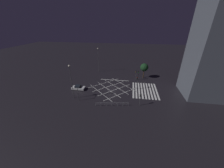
{
  "coord_description": "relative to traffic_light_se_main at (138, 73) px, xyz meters",
  "views": [
    {
      "loc": [
        -36.01,
        -5.49,
        19.31
      ],
      "look_at": [
        0.0,
        0.0,
        1.44
      ],
      "focal_mm": 20.0,
      "sensor_mm": 36.0,
      "label": 1
    }
  ],
  "objects": [
    {
      "name": "street_lamp_west",
      "position": [
        6.77,
        16.69,
        4.45
      ],
      "size": [
        0.54,
        0.54,
        10.14
      ],
      "color": "#424244",
      "rests_on": "ground_plane"
    },
    {
      "name": "ground_plane",
      "position": [
        -7.91,
        8.6,
        -2.66
      ],
      "size": [
        200.0,
        200.0,
        0.0
      ],
      "primitive_type": "plane",
      "color": "black"
    },
    {
      "name": "traffic_light_nw_main",
      "position": [
        -15.32,
        16.58,
        0.12
      ],
      "size": [
        2.5,
        0.36,
        3.78
      ],
      "color": "#424244",
      "rests_on": "ground_plane"
    },
    {
      "name": "traffic_light_se_main",
      "position": [
        0.0,
        0.0,
        0.0
      ],
      "size": [
        0.39,
        0.36,
        3.71
      ],
      "rotation": [
        0.0,
        0.0,
        3.14
      ],
      "color": "#424244",
      "rests_on": "ground_plane"
    },
    {
      "name": "traffic_light_sw_main",
      "position": [
        -16.31,
        0.07,
        -0.16
      ],
      "size": [
        0.39,
        0.36,
        3.49
      ],
      "color": "#424244",
      "rests_on": "ground_plane"
    },
    {
      "name": "road_markings",
      "position": [
        -7.6,
        0.88,
        -2.65
      ],
      "size": [
        15.92,
        22.39,
        0.01
      ],
      "color": "silver",
      "rests_on": "ground_plane"
    },
    {
      "name": "pedestrian_railing",
      "position": [
        -17.69,
        7.11,
        -1.99
      ],
      "size": [
        1.33,
        8.45,
        1.05
      ],
      "rotation": [
        0.0,
        0.0,
        -1.42
      ],
      "color": "gray",
      "rests_on": "ground_plane"
    },
    {
      "name": "traffic_light_median_south",
      "position": [
        -7.42,
        0.58,
        0.4
      ],
      "size": [
        0.36,
        0.39,
        4.28
      ],
      "rotation": [
        0.0,
        0.0,
        1.57
      ],
      "color": "#424244",
      "rests_on": "ground_plane"
    },
    {
      "name": "waiting_car",
      "position": [
        -10.56,
        19.15,
        -2.0
      ],
      "size": [
        1.88,
        4.07,
        1.41
      ],
      "rotation": [
        0.0,
        0.0,
        -1.57
      ],
      "color": "silver",
      "rests_on": "ground_plane"
    },
    {
      "name": "street_lamp_east",
      "position": [
        -15.59,
        18.41,
        4.39
      ],
      "size": [
        0.56,
        0.56,
        9.81
      ],
      "color": "#424244",
      "rests_on": "ground_plane"
    },
    {
      "name": "street_tree_near",
      "position": [
        2.51,
        -2.18,
        1.51
      ],
      "size": [
        3.0,
        3.0,
        5.7
      ],
      "color": "#38281C",
      "rests_on": "ground_plane"
    },
    {
      "name": "traffic_light_se_cross",
      "position": [
        -0.27,
        0.88,
        0.04
      ],
      "size": [
        0.36,
        0.39,
        3.77
      ],
      "rotation": [
        0.0,
        0.0,
        1.57
      ],
      "color": "#424244",
      "rests_on": "ground_plane"
    }
  ]
}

